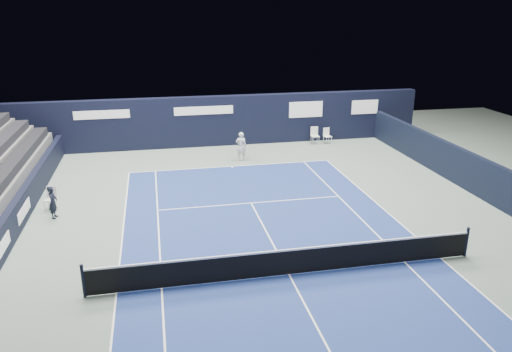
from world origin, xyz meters
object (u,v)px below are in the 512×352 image
Objects in this scene: tennis_player at (241,146)px; line_judge_chair at (51,197)px; folding_chair_back_a at (315,132)px; folding_chair_back_b at (327,135)px; tennis_net at (289,261)px.

line_judge_chair is at bearing -149.54° from tennis_player.
folding_chair_back_b is (0.80, -0.12, -0.16)m from folding_chair_back_a.
folding_chair_back_a is at bearing 27.04° from tennis_player.
folding_chair_back_a reaches higher than folding_chair_back_b.
folding_chair_back_a is at bearing 46.92° from line_judge_chair.
tennis_player is at bearing 48.12° from line_judge_chair.
folding_chair_back_a reaches higher than line_judge_chair.
line_judge_chair is 10.78m from tennis_player.
tennis_player is (-6.02, -2.55, 0.26)m from folding_chair_back_b.
folding_chair_back_a is 1.07× the size of line_judge_chair.
tennis_net is at bearing -93.18° from tennis_player.
folding_chair_back_b is 0.98× the size of line_judge_chair.
folding_chair_back_a is at bearing 69.16° from tennis_net.
line_judge_chair is at bearing -164.38° from folding_chair_back_b.
folding_chair_back_b is at bearing 66.48° from tennis_net.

